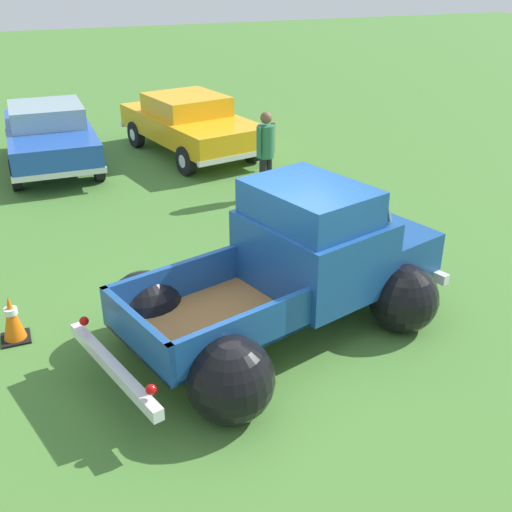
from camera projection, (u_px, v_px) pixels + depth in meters
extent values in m
plane|color=#477A33|center=(273.00, 333.00, 8.00)|extent=(80.00, 80.00, 0.00)
cylinder|color=black|center=(311.00, 254.00, 9.25)|extent=(0.79, 0.41, 0.76)
cylinder|color=silver|center=(311.00, 254.00, 9.25)|extent=(0.39, 0.32, 0.34)
cylinder|color=black|center=(401.00, 300.00, 8.02)|extent=(0.79, 0.41, 0.76)
cylinder|color=silver|center=(401.00, 300.00, 8.02)|extent=(0.39, 0.32, 0.34)
cylinder|color=black|center=(148.00, 314.00, 7.71)|extent=(0.79, 0.41, 0.76)
cylinder|color=silver|center=(148.00, 314.00, 7.71)|extent=(0.39, 0.32, 0.34)
cylinder|color=black|center=(228.00, 382.00, 6.47)|extent=(0.79, 0.41, 0.76)
cylinder|color=silver|center=(228.00, 382.00, 6.47)|extent=(0.39, 0.32, 0.34)
sphere|color=black|center=(145.00, 308.00, 7.72)|extent=(1.18, 1.18, 0.96)
sphere|color=black|center=(230.00, 379.00, 6.41)|extent=(1.18, 1.18, 0.96)
cube|color=olive|center=(212.00, 322.00, 7.24)|extent=(2.38, 2.03, 0.04)
cube|color=#19478C|center=(179.00, 282.00, 7.66)|extent=(2.00, 0.62, 0.50)
cube|color=#19478C|center=(249.00, 332.00, 6.62)|extent=(2.00, 0.62, 0.50)
cube|color=#19478C|center=(276.00, 280.00, 7.68)|extent=(0.48, 1.51, 0.50)
cube|color=#19478C|center=(136.00, 334.00, 6.60)|extent=(0.48, 1.51, 0.50)
cube|color=#19478C|center=(313.00, 251.00, 7.92)|extent=(1.85, 2.02, 0.95)
cube|color=#19478C|center=(310.00, 203.00, 7.56)|extent=(1.52, 1.79, 0.45)
cube|color=#8CADB7|center=(346.00, 193.00, 7.92)|extent=(0.53, 1.45, 0.38)
cube|color=#19478C|center=(368.00, 244.00, 8.59)|extent=(1.63, 1.89, 0.55)
sphere|color=black|center=(310.00, 251.00, 9.25)|extent=(1.13, 1.13, 0.92)
sphere|color=black|center=(403.00, 298.00, 7.98)|extent=(1.13, 1.13, 0.92)
cube|color=silver|center=(113.00, 368.00, 6.56)|extent=(0.64, 1.94, 0.14)
cube|color=silver|center=(391.00, 255.00, 9.03)|extent=(0.64, 1.94, 0.14)
sphere|color=red|center=(84.00, 321.00, 7.07)|extent=(0.14, 0.14, 0.11)
sphere|color=red|center=(151.00, 390.00, 5.95)|extent=(0.14, 0.14, 0.11)
cylinder|color=black|center=(98.00, 166.00, 13.34)|extent=(0.21, 0.66, 0.66)
cylinder|color=silver|center=(98.00, 166.00, 13.34)|extent=(0.22, 0.30, 0.30)
cylinder|color=black|center=(16.00, 175.00, 12.79)|extent=(0.21, 0.66, 0.66)
cylinder|color=silver|center=(16.00, 175.00, 12.79)|extent=(0.22, 0.30, 0.30)
cylinder|color=black|center=(83.00, 136.00, 15.58)|extent=(0.21, 0.66, 0.66)
cylinder|color=silver|center=(83.00, 136.00, 15.58)|extent=(0.22, 0.30, 0.30)
cylinder|color=black|center=(12.00, 142.00, 15.03)|extent=(0.21, 0.66, 0.66)
cylinder|color=silver|center=(12.00, 142.00, 15.03)|extent=(0.22, 0.30, 0.30)
cube|color=blue|center=(50.00, 137.00, 14.02)|extent=(1.91, 4.22, 0.55)
cube|color=#8CADB7|center=(46.00, 114.00, 13.94)|extent=(1.62, 1.79, 0.45)
cube|color=silver|center=(45.00, 128.00, 15.85)|extent=(1.88, 0.14, 0.12)
cube|color=silver|center=(60.00, 175.00, 12.42)|extent=(1.88, 0.14, 0.12)
cylinder|color=black|center=(251.00, 148.00, 14.55)|extent=(0.33, 0.69, 0.66)
cylinder|color=silver|center=(251.00, 148.00, 14.55)|extent=(0.27, 0.33, 0.30)
cylinder|color=black|center=(186.00, 161.00, 13.68)|extent=(0.33, 0.69, 0.66)
cylinder|color=silver|center=(186.00, 161.00, 13.68)|extent=(0.27, 0.33, 0.30)
cylinder|color=black|center=(196.00, 125.00, 16.59)|extent=(0.33, 0.69, 0.66)
cylinder|color=silver|center=(196.00, 125.00, 16.59)|extent=(0.27, 0.33, 0.30)
cylinder|color=black|center=(136.00, 134.00, 15.71)|extent=(0.33, 0.69, 0.66)
cylinder|color=silver|center=(136.00, 134.00, 15.71)|extent=(0.27, 0.33, 0.30)
cube|color=#F2A819|center=(191.00, 126.00, 14.97)|extent=(2.67, 4.55, 0.55)
cube|color=#F2A819|center=(186.00, 104.00, 14.88)|extent=(1.95, 2.08, 0.45)
cube|color=silver|center=(155.00, 120.00, 16.64)|extent=(1.91, 0.48, 0.12)
cube|color=silver|center=(236.00, 157.00, 13.52)|extent=(1.91, 0.48, 0.12)
cylinder|color=black|center=(263.00, 179.00, 12.26)|extent=(0.20, 0.20, 0.85)
cylinder|color=black|center=(268.00, 177.00, 12.38)|extent=(0.20, 0.20, 0.85)
cylinder|color=#2D724C|center=(266.00, 141.00, 11.99)|extent=(0.46, 0.46, 0.64)
cylinder|color=#2D724C|center=(259.00, 142.00, 11.82)|extent=(0.12, 0.12, 0.61)
cylinder|color=brown|center=(273.00, 138.00, 12.13)|extent=(0.12, 0.12, 0.61)
sphere|color=brown|center=(266.00, 118.00, 11.78)|extent=(0.31, 0.31, 0.23)
cube|color=black|center=(16.00, 338.00, 7.86)|extent=(0.36, 0.36, 0.03)
cone|color=orange|center=(12.00, 317.00, 7.72)|extent=(0.28, 0.28, 0.60)
cylinder|color=white|center=(10.00, 311.00, 7.68)|extent=(0.17, 0.17, 0.08)
cube|color=black|center=(303.00, 235.00, 10.77)|extent=(0.36, 0.36, 0.03)
cone|color=orange|center=(303.00, 219.00, 10.63)|extent=(0.28, 0.28, 0.60)
cylinder|color=white|center=(303.00, 214.00, 10.59)|extent=(0.17, 0.17, 0.08)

